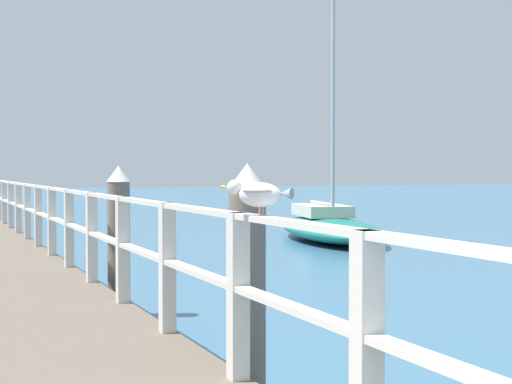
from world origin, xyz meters
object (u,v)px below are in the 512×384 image
Objects in this scene: dock_piling_near at (247,286)px; dock_piling_far at (119,240)px; boat_2 at (329,226)px; seagull_foreground at (259,193)px.

dock_piling_near is 4.26m from dock_piling_far.
boat_2 reaches higher than dock_piling_near.
boat_2 is at bearing 59.45° from dock_piling_near.
dock_piling_near is at bearing -90.00° from dock_piling_far.
dock_piling_far is (0.00, 4.26, 0.00)m from dock_piling_near.
dock_piling_far reaches higher than seagull_foreground.
dock_piling_near is 1.40m from seagull_foreground.
dock_piling_near is 14.58m from boat_2.
seagull_foreground is 15.79m from boat_2.
boat_2 reaches higher than seagull_foreground.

